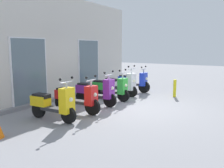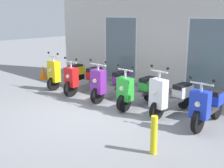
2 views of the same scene
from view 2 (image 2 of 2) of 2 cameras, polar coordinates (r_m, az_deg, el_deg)
name	(u,v)px [view 2 (image 2 of 2)]	position (r m, az deg, el deg)	size (l,w,h in m)	color
ground_plane	(88,114)	(7.07, -4.90, -6.00)	(40.00, 40.00, 0.00)	gray
storefront_facade	(164,30)	(9.20, 10.34, 10.62)	(9.49, 0.50, 3.94)	beige
scooter_yellow	(65,73)	(9.54, -9.29, 2.14)	(0.53, 1.54, 1.23)	black
scooter_red	(84,78)	(8.82, -5.63, 1.25)	(0.54, 1.65, 1.17)	black
scooter_purple	(110,83)	(8.09, -0.36, 0.28)	(0.62, 1.62, 1.21)	black
scooter_green	(138,90)	(7.51, 5.14, -1.16)	(0.52, 1.60, 1.19)	black
scooter_white	(171,95)	(7.05, 11.67, -2.22)	(0.52, 1.59, 1.27)	black
scooter_blue	(208,105)	(6.55, 18.72, -3.98)	(0.55, 1.56, 1.17)	black
traffic_cone	(43,72)	(10.96, -13.60, 2.27)	(0.32, 0.32, 0.52)	orange
curb_bollard	(154,135)	(5.08, 8.38, -10.08)	(0.12, 0.12, 0.70)	yellow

